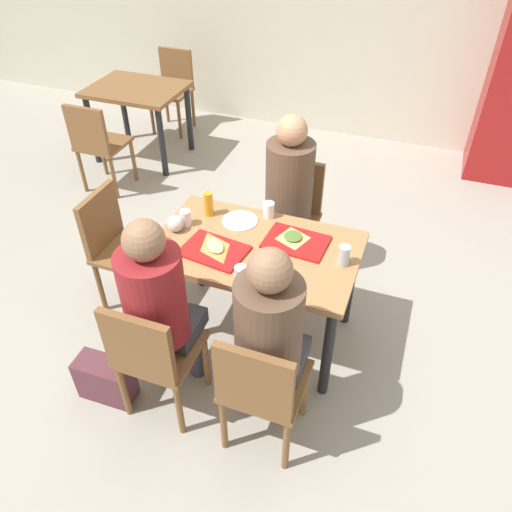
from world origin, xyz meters
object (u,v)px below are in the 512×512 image
at_px(paper_plate_near_edge, 274,275).
at_px(background_chair_near, 97,141).
at_px(background_chair_far, 174,84).
at_px(chair_near_right, 260,387).
at_px(handbag, 106,379).
at_px(main_table, 256,260).
at_px(chair_near_left, 152,353).
at_px(person_in_red, 159,301).
at_px(person_in_brown_jacket, 271,332).
at_px(paper_plate_center, 240,221).
at_px(foil_bundle, 176,223).
at_px(chair_left_end, 117,242).
at_px(tray_red_near, 214,250).
at_px(plastic_cup_a, 269,210).
at_px(plastic_cup_c, 186,218).
at_px(condiment_bottle, 209,204).
at_px(chair_far_side, 292,210).
at_px(pizza_slice_a, 215,246).
at_px(soda_can, 344,255).
at_px(pizza_slice_b, 293,237).
at_px(plastic_cup_b, 241,275).
at_px(background_table, 138,99).
at_px(tray_red_far, 296,242).
at_px(person_far_side, 287,191).

height_order(paper_plate_near_edge, background_chair_near, background_chair_near).
bearing_deg(background_chair_far, chair_near_right, -56.65).
height_order(paper_plate_near_edge, handbag, paper_plate_near_edge).
xyz_separation_m(main_table, chair_near_left, (-0.30, -0.75, -0.13)).
relative_size(person_in_red, paper_plate_near_edge, 5.74).
relative_size(main_table, person_in_brown_jacket, 0.94).
xyz_separation_m(paper_plate_center, foil_bundle, (-0.33, -0.22, 0.05)).
height_order(chair_left_end, foil_bundle, chair_left_end).
relative_size(tray_red_near, background_chair_far, 0.42).
relative_size(person_in_red, plastic_cup_a, 12.63).
xyz_separation_m(plastic_cup_c, condiment_bottle, (0.09, 0.15, 0.03)).
distance_m(chair_far_side, person_in_red, 1.41).
bearing_deg(paper_plate_center, chair_near_left, -97.15).
xyz_separation_m(chair_far_side, chair_left_end, (-0.98, -0.75, 0.00)).
height_order(pizza_slice_a, plastic_cup_c, plastic_cup_c).
bearing_deg(soda_can, chair_left_end, -179.29).
xyz_separation_m(chair_near_right, foil_bundle, (-0.81, 0.73, 0.28)).
distance_m(chair_near_right, tray_red_near, 0.84).
bearing_deg(handbag, plastic_cup_a, 60.14).
bearing_deg(paper_plate_near_edge, condiment_bottle, 144.59).
bearing_deg(soda_can, main_table, -177.93).
distance_m(pizza_slice_b, plastic_cup_b, 0.47).
bearing_deg(condiment_bottle, pizza_slice_a, -60.36).
distance_m(chair_left_end, soda_can, 1.51).
height_order(tray_red_near, paper_plate_center, tray_red_near).
height_order(pizza_slice_a, background_table, pizza_slice_a).
height_order(tray_red_far, background_chair_far, background_chair_far).
relative_size(person_in_brown_jacket, background_table, 1.40).
height_order(chair_near_right, paper_plate_near_edge, chair_near_right).
height_order(chair_near_right, pizza_slice_a, chair_near_right).
distance_m(chair_far_side, background_chair_near, 1.99).
distance_m(condiment_bottle, background_table, 2.33).
height_order(pizza_slice_a, condiment_bottle, condiment_bottle).
height_order(main_table, chair_far_side, chair_far_side).
bearing_deg(soda_can, condiment_bottle, 168.44).
xyz_separation_m(person_far_side, background_chair_far, (-1.94, 2.05, -0.25)).
relative_size(background_table, background_chair_near, 1.05).
bearing_deg(person_in_brown_jacket, paper_plate_center, 120.47).
xyz_separation_m(paper_plate_near_edge, soda_can, (0.33, 0.22, 0.06)).
bearing_deg(main_table, background_table, 135.30).
distance_m(chair_near_left, soda_can, 1.15).
bearing_deg(background_chair_far, paper_plate_near_edge, -53.40).
height_order(pizza_slice_a, plastic_cup_b, plastic_cup_b).
bearing_deg(pizza_slice_b, chair_near_left, -118.78).
bearing_deg(handbag, pizza_slice_a, 56.21).
xyz_separation_m(condiment_bottle, background_chair_far, (-1.56, 2.46, -0.31)).
bearing_deg(paper_plate_near_edge, plastic_cup_c, 158.66).
bearing_deg(plastic_cup_c, tray_red_near, -34.30).
distance_m(chair_far_side, soda_can, 0.94).
height_order(main_table, handbag, main_table).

